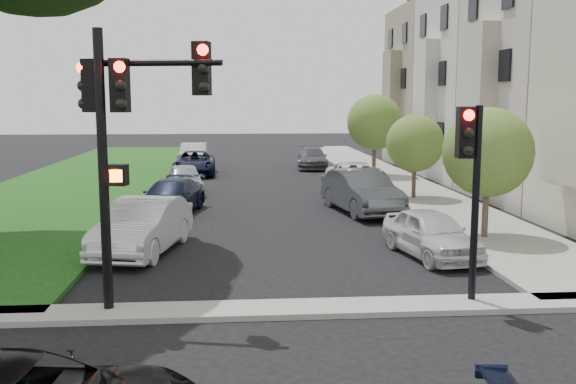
{
  "coord_description": "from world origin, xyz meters",
  "views": [
    {
      "loc": [
        -1.22,
        -10.33,
        4.22
      ],
      "look_at": [
        0.0,
        5.0,
        2.0
      ],
      "focal_mm": 40.0,
      "sensor_mm": 36.0,
      "label": 1
    }
  ],
  "objects": [
    {
      "name": "ground",
      "position": [
        0.0,
        0.0,
        0.0
      ],
      "size": [
        140.0,
        140.0,
        0.0
      ],
      "primitive_type": "plane",
      "color": "black",
      "rests_on": "ground"
    },
    {
      "name": "grass_strip",
      "position": [
        -9.0,
        24.0,
        0.06
      ],
      "size": [
        8.0,
        44.0,
        0.12
      ],
      "primitive_type": "cube",
      "color": "#14350C",
      "rests_on": "ground"
    },
    {
      "name": "sidewalk_right",
      "position": [
        6.75,
        24.0,
        0.06
      ],
      "size": [
        3.5,
        44.0,
        0.12
      ],
      "primitive_type": "cube",
      "color": "#A4A29B",
      "rests_on": "ground"
    },
    {
      "name": "sidewalk_cross",
      "position": [
        0.0,
        2.0,
        0.06
      ],
      "size": [
        60.0,
        1.0,
        0.12
      ],
      "primitive_type": "cube",
      "color": "#A4A29B",
      "rests_on": "ground"
    },
    {
      "name": "house_b",
      "position": [
        12.45,
        15.5,
        6.93
      ],
      "size": [
        7.7,
        7.55,
        15.97
      ],
      "color": "gray",
      "rests_on": "ground"
    },
    {
      "name": "house_c",
      "position": [
        12.45,
        23.0,
        6.93
      ],
      "size": [
        7.7,
        7.55,
        15.97
      ],
      "color": "#A0A0A0",
      "rests_on": "ground"
    },
    {
      "name": "house_d",
      "position": [
        12.45,
        30.5,
        6.93
      ],
      "size": [
        7.7,
        7.55,
        15.97
      ],
      "color": "gray",
      "rests_on": "ground"
    },
    {
      "name": "small_tree_a",
      "position": [
        6.2,
        8.12,
        2.67
      ],
      "size": [
        2.67,
        2.67,
        4.01
      ],
      "color": "#422F22",
      "rests_on": "ground"
    },
    {
      "name": "small_tree_b",
      "position": [
        6.2,
        15.97,
        2.41
      ],
      "size": [
        2.41,
        2.41,
        3.62
      ],
      "color": "#422F22",
      "rests_on": "ground"
    },
    {
      "name": "small_tree_c",
      "position": [
        6.2,
        23.95,
        3.0
      ],
      "size": [
        3.0,
        3.0,
        4.51
      ],
      "color": "#422F22",
      "rests_on": "ground"
    },
    {
      "name": "traffic_signal_main",
      "position": [
        -3.36,
        2.24,
        3.83
      ],
      "size": [
        2.72,
        0.77,
        5.55
      ],
      "color": "black",
      "rests_on": "ground"
    },
    {
      "name": "traffic_signal_secondary",
      "position": [
        3.47,
        2.19,
        2.87
      ],
      "size": [
        0.52,
        0.42,
        4.11
      ],
      "color": "black",
      "rests_on": "ground"
    },
    {
      "name": "car_parked_0",
      "position": [
        3.97,
        6.24,
        0.64
      ],
      "size": [
        2.17,
        3.99,
        1.29
      ],
      "primitive_type": "imported",
      "rotation": [
        0.0,
        0.0,
        0.18
      ],
      "color": "silver",
      "rests_on": "ground"
    },
    {
      "name": "car_parked_1",
      "position": [
        3.42,
        13.17,
        0.81
      ],
      "size": [
        2.54,
        5.11,
        1.61
      ],
      "primitive_type": "imported",
      "rotation": [
        0.0,
        0.0,
        0.18
      ],
      "color": "#3F4247",
      "rests_on": "ground"
    },
    {
      "name": "car_parked_2",
      "position": [
        3.86,
        17.24,
        0.74
      ],
      "size": [
        3.09,
        5.57,
        1.47
      ],
      "primitive_type": "imported",
      "rotation": [
        0.0,
        0.0,
        -0.13
      ],
      "color": "silver",
      "rests_on": "ground"
    },
    {
      "name": "car_parked_4",
      "position": [
        3.4,
        28.81,
        0.64
      ],
      "size": [
        2.18,
        4.54,
        1.27
      ],
      "primitive_type": "imported",
      "rotation": [
        0.0,
        0.0,
        -0.09
      ],
      "color": "#3F4247",
      "rests_on": "ground"
    },
    {
      "name": "car_parked_5",
      "position": [
        -3.84,
        7.3,
        0.75
      ],
      "size": [
        2.47,
        4.79,
        1.5
      ],
      "primitive_type": "imported",
      "rotation": [
        0.0,
        0.0,
        -0.2
      ],
      "color": "silver",
      "rests_on": "ground"
    },
    {
      "name": "car_parked_6",
      "position": [
        -3.7,
        13.42,
        0.64
      ],
      "size": [
        2.62,
        4.66,
        1.27
      ],
      "primitive_type": "imported",
      "rotation": [
        0.0,
        0.0,
        -0.2
      ],
      "color": "black",
      "rests_on": "ground"
    },
    {
      "name": "car_parked_7",
      "position": [
        -3.6,
        18.72,
        0.66
      ],
      "size": [
        2.09,
        4.08,
        1.33
      ],
      "primitive_type": "imported",
      "rotation": [
        0.0,
        0.0,
        0.14
      ],
      "color": "#999BA0",
      "rests_on": "ground"
    },
    {
      "name": "car_parked_8",
      "position": [
        -3.63,
        25.92,
        0.67
      ],
      "size": [
        2.32,
        4.88,
        1.35
      ],
      "primitive_type": "imported",
      "rotation": [
        0.0,
        0.0,
        0.02
      ],
      "color": "black",
      "rests_on": "ground"
    },
    {
      "name": "car_parked_9",
      "position": [
        -3.95,
        30.21,
        0.75
      ],
      "size": [
        1.59,
        4.55,
        1.5
      ],
      "primitive_type": "imported",
      "rotation": [
        0.0,
        0.0,
        0.0
      ],
      "color": "silver",
      "rests_on": "ground"
    }
  ]
}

